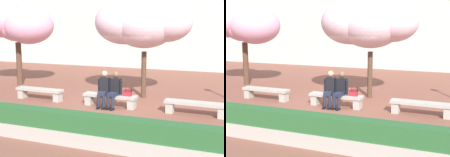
{
  "view_description": "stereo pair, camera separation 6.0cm",
  "coord_description": "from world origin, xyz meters",
  "views": [
    {
      "loc": [
        4.07,
        -10.16,
        2.9
      ],
      "look_at": [
        0.0,
        0.2,
        1.0
      ],
      "focal_mm": 50.0,
      "sensor_mm": 36.0,
      "label": 1
    },
    {
      "loc": [
        4.13,
        -10.14,
        2.9
      ],
      "look_at": [
        0.0,
        0.2,
        1.0
      ],
      "focal_mm": 50.0,
      "sensor_mm": 36.0,
      "label": 2
    }
  ],
  "objects": [
    {
      "name": "stone_bench_west_end",
      "position": [
        -3.0,
        0.0,
        0.31
      ],
      "size": [
        2.0,
        0.45,
        0.45
      ],
      "color": "#ADA89E",
      "rests_on": "ground"
    },
    {
      "name": "person_seated_left",
      "position": [
        -0.21,
        -0.05,
        0.7
      ],
      "size": [
        0.51,
        0.7,
        1.29
      ],
      "color": "black",
      "rests_on": "ground"
    },
    {
      "name": "cherry_tree_secondary",
      "position": [
        -5.72,
        2.2,
        2.98
      ],
      "size": [
        3.81,
        2.4,
        4.08
      ],
      "color": "#513828",
      "rests_on": "ground"
    },
    {
      "name": "building_facade",
      "position": [
        0.0,
        12.18,
        4.47
      ],
      "size": [
        28.0,
        4.0,
        8.93
      ],
      "primitive_type": "cube",
      "color": "beige",
      "rests_on": "ground"
    },
    {
      "name": "person_seated_right",
      "position": [
        0.21,
        -0.05,
        0.7
      ],
      "size": [
        0.51,
        0.72,
        1.29
      ],
      "color": "black",
      "rests_on": "ground"
    },
    {
      "name": "ground_plane",
      "position": [
        0.0,
        0.0,
        0.0
      ],
      "size": [
        100.0,
        100.0,
        0.0
      ],
      "primitive_type": "plane",
      "color": "brown"
    },
    {
      "name": "stone_bench_center",
      "position": [
        3.0,
        0.0,
        0.31
      ],
      "size": [
        2.0,
        0.45,
        0.45
      ],
      "color": "#ADA89E",
      "rests_on": "ground"
    },
    {
      "name": "planter_hedge_foreground",
      "position": [
        0.0,
        -3.66,
        0.39
      ],
      "size": [
        12.97,
        0.5,
        0.8
      ],
      "color": "#ADA89E",
      "rests_on": "ground"
    },
    {
      "name": "stone_bench_near_west",
      "position": [
        0.0,
        0.0,
        0.31
      ],
      "size": [
        2.0,
        0.45,
        0.45
      ],
      "color": "#ADA89E",
      "rests_on": "ground"
    },
    {
      "name": "cherry_tree_main",
      "position": [
        0.62,
        1.88,
        2.99
      ],
      "size": [
        3.83,
        2.7,
        3.92
      ],
      "color": "#513828",
      "rests_on": "ground"
    },
    {
      "name": "handbag",
      "position": [
        0.67,
        -0.01,
        0.58
      ],
      "size": [
        0.3,
        0.15,
        0.34
      ],
      "color": "#A3232D",
      "rests_on": "stone_bench_near_west"
    }
  ]
}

